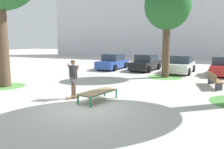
% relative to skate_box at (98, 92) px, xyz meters
% --- Properties ---
extents(ground_plane, '(120.00, 120.00, 0.00)m').
position_rel_skate_box_xyz_m(ground_plane, '(-0.11, -0.97, -0.41)').
color(ground_plane, '#B7B5AD').
extents(building_facade, '(43.59, 4.00, 12.52)m').
position_rel_skate_box_xyz_m(building_facade, '(-2.44, 29.91, 5.85)').
color(building_facade, silver).
rests_on(building_facade, ground).
extents(skate_box, '(1.13, 2.02, 0.46)m').
position_rel_skate_box_xyz_m(skate_box, '(0.00, 0.00, 0.00)').
color(skate_box, '#237A4C').
rests_on(skate_box, ground).
extents(skateboard, '(0.52, 0.81, 0.09)m').
position_rel_skate_box_xyz_m(skateboard, '(-1.27, -0.05, -0.34)').
color(skateboard, '#9E754C').
rests_on(skateboard, ground).
extents(skater, '(0.94, 0.50, 1.69)m').
position_rel_skate_box_xyz_m(skater, '(-1.27, -0.05, 0.66)').
color(skater, brown).
rests_on(skater, skateboard).
extents(grass_patch_near_left, '(2.26, 2.26, 0.01)m').
position_rel_skate_box_xyz_m(grass_patch_near_left, '(-6.59, 0.60, -0.41)').
color(grass_patch_near_left, '#519342').
rests_on(grass_patch_near_left, ground).
extents(tree_mid_back, '(3.31, 3.31, 6.97)m').
position_rel_skate_box_xyz_m(tree_mid_back, '(1.45, 7.96, 4.73)').
color(tree_mid_back, brown).
rests_on(tree_mid_back, ground).
extents(grass_patch_mid_back, '(2.54, 2.54, 0.01)m').
position_rel_skate_box_xyz_m(grass_patch_mid_back, '(1.45, 7.96, -0.41)').
color(grass_patch_mid_back, '#519342').
rests_on(grass_patch_mid_back, ground).
extents(car_blue, '(2.01, 4.25, 1.50)m').
position_rel_skate_box_xyz_m(car_blue, '(-4.19, 10.95, 0.28)').
color(car_blue, '#28479E').
rests_on(car_blue, ground).
extents(car_black, '(2.25, 4.35, 1.50)m').
position_rel_skate_box_xyz_m(car_black, '(-0.97, 11.35, 0.28)').
color(car_black, black).
rests_on(car_black, ground).
extents(car_white, '(2.15, 4.31, 1.50)m').
position_rel_skate_box_xyz_m(car_white, '(2.25, 10.97, 0.28)').
color(car_white, silver).
rests_on(car_white, ground).
extents(car_red, '(2.15, 4.31, 1.50)m').
position_rel_skate_box_xyz_m(car_red, '(5.46, 10.95, 0.28)').
color(car_red, red).
rests_on(car_red, ground).
extents(park_bench, '(0.90, 2.44, 0.83)m').
position_rel_skate_box_xyz_m(park_bench, '(4.74, 5.61, 0.03)').
color(park_bench, brown).
rests_on(park_bench, ground).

